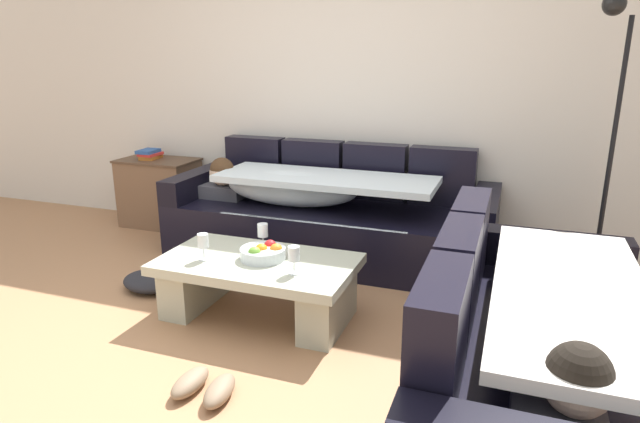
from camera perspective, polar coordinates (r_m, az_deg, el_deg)
ground_plane at (r=3.21m, az=-11.62°, el=-13.89°), size 14.00×14.00×0.00m
back_wall at (r=4.74m, az=1.40°, el=13.31°), size 9.00×0.10×2.70m
couch_along_wall at (r=4.39m, az=0.44°, el=-0.51°), size 2.57×0.92×0.88m
couch_near_window at (r=2.57m, az=21.86°, el=-14.32°), size 0.92×2.00×0.88m
coffee_table at (r=3.42m, az=-6.51°, el=-7.23°), size 1.20×0.68×0.38m
fruit_bowl at (r=3.35m, az=-5.93°, el=-4.29°), size 0.28×0.28×0.10m
wine_glass_near_left at (r=3.37m, az=-12.16°, el=-3.13°), size 0.07×0.07×0.17m
wine_glass_near_right at (r=3.09m, az=-2.76°, el=-4.56°), size 0.07×0.07×0.17m
wine_glass_far_back at (r=3.51m, az=-6.02°, el=-2.08°), size 0.07×0.07×0.17m
side_cabinet at (r=5.39m, az=-16.43°, el=1.93°), size 0.72×0.44×0.64m
book_stack_on_cabinet at (r=5.36m, az=-17.41°, el=5.76°), size 0.17×0.23×0.09m
floor_lamp at (r=4.01m, az=27.84°, el=7.56°), size 0.33×0.31×1.95m
pair_of_shoes at (r=2.82m, az=-11.99°, el=-17.51°), size 0.31×0.29×0.09m
crumpled_garment at (r=4.02m, az=-17.41°, el=-6.99°), size 0.45×0.39×0.12m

